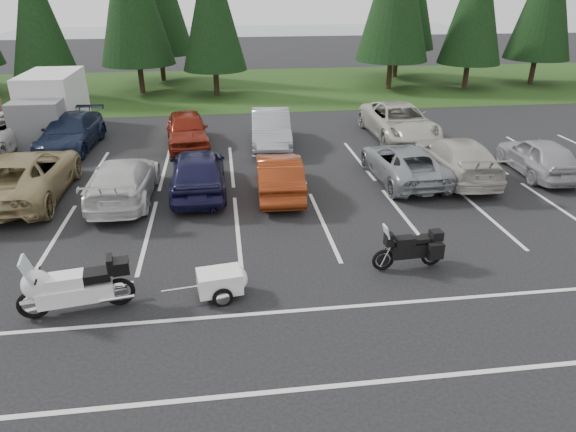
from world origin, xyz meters
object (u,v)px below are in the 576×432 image
at_px(car_near_4, 198,171).
at_px(car_far_1, 71,133).
at_px(cargo_trailer, 220,284).
at_px(box_truck, 48,107).
at_px(car_near_3, 123,180).
at_px(car_far_3, 271,129).
at_px(adventure_motorcycle, 409,246).
at_px(car_near_7, 455,158).
at_px(car_near_6, 403,163).
at_px(car_near_5, 279,175).
at_px(car_near_8, 539,156).
at_px(car_far_4, 399,122).
at_px(touring_motorcycle, 74,282).
at_px(car_far_2, 187,129).
at_px(car_near_2, 24,175).

bearing_deg(car_near_4, car_far_1, -47.11).
bearing_deg(cargo_trailer, box_truck, 109.52).
height_order(car_near_3, car_far_3, car_far_3).
distance_m(box_truck, adventure_motorcycle, 19.36).
bearing_deg(car_near_7, adventure_motorcycle, 59.82).
bearing_deg(cargo_trailer, car_near_6, 37.43).
xyz_separation_m(box_truck, car_far_1, (1.44, -2.20, -0.70)).
bearing_deg(car_near_5, adventure_motorcycle, 118.59).
xyz_separation_m(car_near_3, car_near_8, (15.66, 0.52, 0.01)).
bearing_deg(box_truck, car_far_4, -8.28).
xyz_separation_m(car_far_4, touring_motorcycle, (-11.96, -12.93, -0.02)).
distance_m(car_near_7, adventure_motorcycle, 7.71).
bearing_deg(car_near_3, adventure_motorcycle, 145.73).
bearing_deg(touring_motorcycle, car_far_2, 72.37).
bearing_deg(adventure_motorcycle, car_near_5, 112.87).
height_order(car_near_4, touring_motorcycle, car_near_4).
distance_m(car_near_5, car_near_6, 4.92).
xyz_separation_m(box_truck, car_near_5, (10.10, -8.80, -0.73)).
relative_size(car_near_3, cargo_trailer, 3.29).
distance_m(box_truck, car_far_2, 7.06).
bearing_deg(car_near_8, car_near_2, 3.00).
bearing_deg(car_far_3, car_near_5, -89.32).
bearing_deg(box_truck, touring_motorcycle, -72.99).
height_order(car_near_2, car_far_1, car_near_2).
distance_m(box_truck, car_near_3, 9.86).
distance_m(car_far_2, car_far_3, 3.85).
bearing_deg(car_near_6, car_near_2, -2.24).
height_order(car_far_1, car_far_3, car_far_3).
height_order(car_near_2, car_far_4, car_near_2).
bearing_deg(car_near_6, car_far_1, -25.35).
bearing_deg(car_near_2, car_near_5, 174.83).
height_order(box_truck, car_far_1, box_truck).
distance_m(car_near_8, touring_motorcycle, 17.29).
relative_size(touring_motorcycle, adventure_motorcycle, 1.30).
bearing_deg(car_far_2, car_near_7, -33.49).
bearing_deg(adventure_motorcycle, car_far_3, 98.76).
distance_m(car_near_6, car_far_4, 5.84).
bearing_deg(car_near_5, car_near_6, -168.55).
xyz_separation_m(car_near_8, car_far_4, (-3.73, 5.67, 0.07)).
bearing_deg(cargo_trailer, car_far_4, 47.46).
distance_m(box_truck, car_near_8, 21.95).
bearing_deg(touring_motorcycle, cargo_trailer, -5.80).
distance_m(car_near_3, car_near_8, 15.67).
height_order(car_near_6, touring_motorcycle, touring_motorcycle).
height_order(car_near_7, cargo_trailer, car_near_7).
bearing_deg(car_far_4, box_truck, 170.94).
bearing_deg(car_near_4, car_near_6, -178.89).
xyz_separation_m(car_near_2, car_near_7, (15.74, 0.04, -0.06)).
bearing_deg(adventure_motorcycle, car_near_8, 36.67).
xyz_separation_m(car_far_1, cargo_trailer, (6.49, -12.95, -0.40)).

